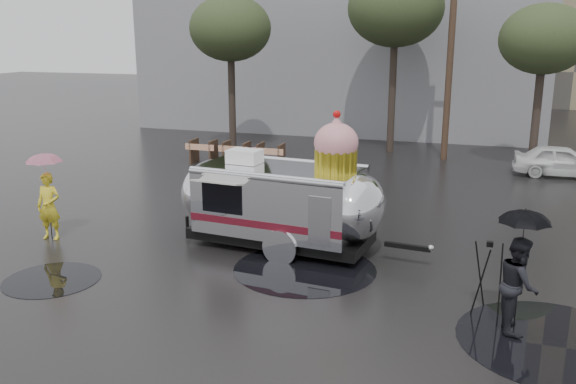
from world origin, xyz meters
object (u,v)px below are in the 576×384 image
(person_left, at_px, (49,206))
(tripod, at_px, (487,271))
(person_right, at_px, (518,284))
(airstream_trailer, at_px, (283,199))

(person_left, relative_size, tripod, 1.21)
(person_left, relative_size, person_right, 1.00)
(airstream_trailer, distance_m, person_right, 6.25)
(person_left, height_order, tripod, person_left)
(person_left, height_order, person_right, person_right)
(person_right, bearing_deg, tripod, 37.34)
(airstream_trailer, height_order, person_right, airstream_trailer)
(person_right, relative_size, tripod, 1.21)
(tripod, bearing_deg, person_left, 171.61)
(airstream_trailer, distance_m, person_left, 6.23)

